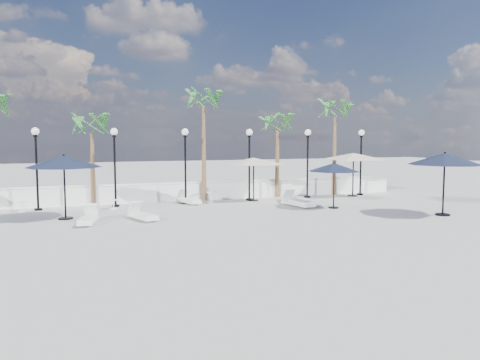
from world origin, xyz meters
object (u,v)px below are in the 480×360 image
object	(u,v)px
lounger_6	(288,197)
parasol_navy_mid	(334,167)
lounger_3	(88,219)
lounger_4	(298,202)
lounger_5	(189,200)
parasol_navy_left	(64,162)
parasol_cream_sq_a	(254,158)
parasol_cream_sq_b	(354,153)
lounger_2	(143,215)
parasol_navy_right	(445,159)

from	to	relation	value
lounger_6	parasol_navy_mid	bearing A→B (deg)	-50.05
lounger_3	lounger_4	distance (m)	9.92
lounger_4	lounger_5	bearing A→B (deg)	139.43
lounger_5	lounger_6	size ratio (longest dim) A/B	0.88
parasol_navy_left	parasol_cream_sq_a	world-z (taller)	parasol_navy_left
lounger_3	lounger_4	bearing A→B (deg)	19.56
lounger_3	parasol_cream_sq_b	xyz separation A→B (m)	(14.72, 4.16, 2.26)
parasol_navy_left	parasol_cream_sq_b	size ratio (longest dim) A/B	0.57
parasol_cream_sq_a	parasol_cream_sq_b	size ratio (longest dim) A/B	0.95
lounger_5	parasol_navy_left	xyz separation A→B (m)	(-5.85, -2.64, 2.16)
lounger_4	parasol_navy_mid	bearing A→B (deg)	-45.30
lounger_2	parasol_cream_sq_b	size ratio (longest dim) A/B	0.34
parasol_cream_sq_a	lounger_3	bearing A→B (deg)	-154.06
lounger_2	lounger_5	xyz separation A→B (m)	(2.86, 3.98, -0.00)
parasol_navy_left	parasol_navy_right	size ratio (longest dim) A/B	0.98
lounger_3	lounger_6	size ratio (longest dim) A/B	0.89
lounger_2	lounger_6	distance (m)	8.70
lounger_3	parasol_navy_right	xyz separation A→B (m)	(14.62, -2.97, 2.22)
parasol_navy_left	lounger_4	bearing A→B (deg)	-0.58
parasol_navy_right	lounger_6	bearing A→B (deg)	124.42
parasol_cream_sq_b	lounger_5	bearing A→B (deg)	179.89
lounger_5	parasol_navy_right	xyz separation A→B (m)	(9.60, -7.15, 2.23)
lounger_4	parasol_navy_right	xyz separation A→B (m)	(4.80, -4.40, 2.19)
parasol_cream_sq_a	parasol_cream_sq_b	world-z (taller)	parasol_cream_sq_b
parasol_navy_right	parasol_cream_sq_b	xyz separation A→B (m)	(0.10, 7.13, 0.04)
lounger_3	parasol_navy_left	size ratio (longest dim) A/B	0.60
parasol_navy_right	lounger_5	bearing A→B (deg)	143.32
lounger_5	parasol_cream_sq_b	size ratio (longest dim) A/B	0.34
parasol_cream_sq_a	lounger_5	bearing A→B (deg)	179.71
lounger_3	parasol_navy_mid	xyz separation A→B (m)	(11.23, 0.46, 1.74)
parasol_cream_sq_a	parasol_cream_sq_b	bearing A→B (deg)	-0.00
parasol_navy_left	parasol_cream_sq_a	bearing A→B (deg)	15.58
lounger_2	parasol_navy_mid	size ratio (longest dim) A/B	0.73
parasol_navy_right	parasol_cream_sq_a	bearing A→B (deg)	130.37
lounger_2	parasol_cream_sq_a	distance (m)	7.81
lounger_3	parasol_cream_sq_a	distance (m)	9.74
lounger_4	parasol_cream_sq_b	xyz separation A→B (m)	(4.91, 2.73, 2.23)
lounger_6	parasol_cream_sq_a	world-z (taller)	parasol_cream_sq_a
lounger_4	parasol_navy_right	distance (m)	6.87
lounger_2	parasol_navy_right	bearing A→B (deg)	-34.43
lounger_2	parasol_navy_mid	world-z (taller)	parasol_navy_mid
lounger_4	lounger_6	bearing A→B (deg)	67.81
lounger_6	parasol_navy_right	xyz separation A→B (m)	(4.40, -6.42, 2.20)
parasol_navy_left	parasol_cream_sq_a	distance (m)	9.75
parasol_cream_sq_a	parasol_cream_sq_b	xyz separation A→B (m)	(6.16, -0.00, 0.18)
lounger_4	lounger_3	bearing A→B (deg)	177.53
lounger_6	lounger_4	bearing A→B (deg)	-80.17
lounger_3	parasol_navy_right	size ratio (longest dim) A/B	0.59
lounger_3	lounger_5	bearing A→B (deg)	51.03
lounger_3	lounger_5	size ratio (longest dim) A/B	1.01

